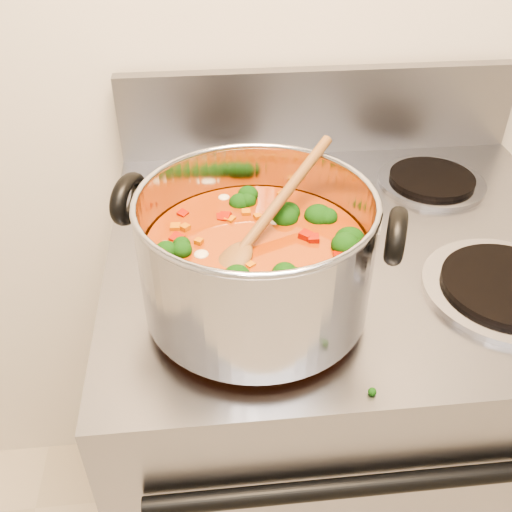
# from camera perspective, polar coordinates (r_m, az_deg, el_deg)

# --- Properties ---
(electric_range) EXTENTS (0.75, 0.67, 1.08)m
(electric_range) POSITION_cam_1_polar(r_m,az_deg,el_deg) (1.21, 7.40, -15.99)
(electric_range) COLOR gray
(electric_range) RESTS_ON ground
(stockpot) EXTENTS (0.34, 0.28, 0.17)m
(stockpot) POSITION_cam_1_polar(r_m,az_deg,el_deg) (0.69, -0.04, -0.16)
(stockpot) COLOR #ADADB5
(stockpot) RESTS_ON electric_range
(wooden_spoon) EXTENTS (0.18, 0.19, 0.10)m
(wooden_spoon) POSITION_cam_1_polar(r_m,az_deg,el_deg) (0.67, 0.37, 2.91)
(wooden_spoon) COLOR brown
(wooden_spoon) RESTS_ON stockpot
(cooktop_crumbs) EXTENTS (0.40, 0.32, 0.01)m
(cooktop_crumbs) POSITION_cam_1_polar(r_m,az_deg,el_deg) (0.78, -2.43, -3.30)
(cooktop_crumbs) COLOR black
(cooktop_crumbs) RESTS_ON electric_range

